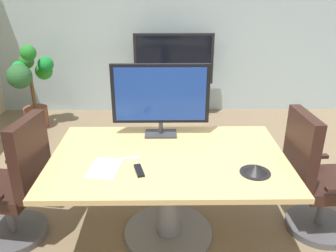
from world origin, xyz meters
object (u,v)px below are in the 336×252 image
Objects in this scene: potted_plant at (31,83)px; office_chair_right at (315,185)px; office_chair_left at (16,191)px; conference_phone at (255,169)px; wall_display_unit at (173,90)px; tv_monitor at (161,96)px; conference_table at (168,178)px; remote_control at (139,170)px.

office_chair_right is at bearing -36.47° from potted_plant.
office_chair_left reaches higher than conference_phone.
office_chair_left is at bearing -115.35° from wall_display_unit.
potted_plant is 3.67m from conference_phone.
office_chair_left is at bearing -159.08° from tv_monitor.
conference_table is 3.06m from potted_plant.
remote_control is (1.01, -0.21, 0.31)m from office_chair_left.
office_chair_right is 6.41× the size of remote_control.
conference_phone is at bearing -46.07° from potted_plant.
office_chair_left is 3.14m from wall_display_unit.
tv_monitor is at bearing -94.25° from wall_display_unit.
conference_table is at bearing -92.36° from wall_display_unit.
office_chair_left is 1.08m from remote_control.
conference_table is 1.40× the size of wall_display_unit.
remote_control is (-0.15, -0.65, -0.35)m from tv_monitor.
conference_table is 0.38m from remote_control.
conference_table is at bearing 33.48° from remote_control.
office_chair_right is 1.50m from remote_control.
remote_control is (1.71, -2.61, 0.08)m from potted_plant.
remote_control is (-0.33, -3.05, 0.32)m from wall_display_unit.
wall_display_unit reaches higher than potted_plant.
tv_monitor is 0.68× the size of potted_plant.
conference_phone is (0.68, -0.68, -0.33)m from tv_monitor.
office_chair_right is 1.30× the size of tv_monitor.
conference_phone is at bearing 91.30° from office_chair_left.
potted_plant is at bearing -167.95° from wall_display_unit.
remote_control is at bearing -96.18° from wall_display_unit.
conference_phone is at bearing -80.73° from wall_display_unit.
potted_plant is at bearing -155.18° from office_chair_left.
tv_monitor reaches higher than conference_table.
remote_control is (-0.21, -0.24, 0.21)m from conference_table.
office_chair_right is 0.89× the size of potted_plant.
office_chair_right is at bearing 26.90° from conference_phone.
wall_display_unit reaches higher than conference_phone.
conference_phone is (0.50, -3.07, 0.35)m from wall_display_unit.
office_chair_right is 3.93m from potted_plant.
office_chair_left is 6.41× the size of remote_control.
wall_display_unit reaches higher than office_chair_left.
potted_plant is 3.12m from remote_control.
potted_plant reaches higher than conference_phone.
tv_monitor is 2.49m from wall_display_unit.
wall_display_unit is at bearing 69.44° from remote_control.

